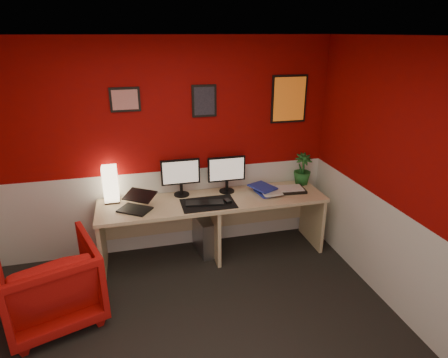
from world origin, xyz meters
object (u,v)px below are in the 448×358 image
(zen_tray, at_px, (290,190))
(pc_tower, at_px, (205,235))
(monitor_left, at_px, (181,172))
(potted_plant, at_px, (303,169))
(laptop, at_px, (134,201))
(armchair, at_px, (50,283))
(monitor_right, at_px, (227,169))
(desk, at_px, (214,228))
(shoji_lamp, at_px, (111,185))

(zen_tray, bearing_deg, pc_tower, 175.22)
(monitor_left, height_order, potted_plant, monitor_left)
(laptop, height_order, potted_plant, potted_plant)
(monitor_left, height_order, armchair, monitor_left)
(monitor_right, height_order, pc_tower, monitor_right)
(zen_tray, relative_size, pc_tower, 0.78)
(zen_tray, bearing_deg, laptop, -177.20)
(desk, bearing_deg, laptop, -175.33)
(laptop, distance_m, pc_tower, 1.02)
(zen_tray, distance_m, armchair, 2.76)
(pc_tower, distance_m, armchair, 1.80)
(monitor_left, distance_m, zen_tray, 1.33)
(armchair, bearing_deg, zen_tray, 176.41)
(zen_tray, height_order, potted_plant, potted_plant)
(monitor_left, relative_size, zen_tray, 1.66)
(shoji_lamp, height_order, monitor_right, monitor_right)
(laptop, bearing_deg, monitor_left, 62.48)
(monitor_left, bearing_deg, desk, -32.54)
(potted_plant, distance_m, pc_tower, 1.46)
(monitor_left, xyz_separation_m, armchair, (-1.35, -0.91, -0.64))
(desk, height_order, zen_tray, zen_tray)
(zen_tray, bearing_deg, monitor_left, 171.31)
(laptop, bearing_deg, potted_plant, 42.45)
(laptop, xyz_separation_m, monitor_left, (0.55, 0.29, 0.18))
(shoji_lamp, bearing_deg, armchair, -121.73)
(monitor_left, bearing_deg, monitor_right, -3.24)
(monitor_left, height_order, monitor_right, same)
(pc_tower, xyz_separation_m, armchair, (-1.61, -0.80, 0.16))
(shoji_lamp, xyz_separation_m, zen_tray, (2.07, -0.21, -0.18))
(desk, distance_m, pc_tower, 0.19)
(shoji_lamp, distance_m, armchair, 1.21)
(zen_tray, bearing_deg, shoji_lamp, 174.32)
(desk, xyz_separation_m, monitor_right, (0.21, 0.18, 0.66))
(potted_plant, bearing_deg, laptop, -172.39)
(monitor_right, bearing_deg, potted_plant, 1.22)
(desk, height_order, shoji_lamp, shoji_lamp)
(armchair, bearing_deg, shoji_lamp, -140.41)
(shoji_lamp, distance_m, potted_plant, 2.31)
(potted_plant, distance_m, armchair, 3.06)
(shoji_lamp, relative_size, zen_tray, 1.14)
(potted_plant, bearing_deg, monitor_right, -178.78)
(laptop, distance_m, armchair, 1.12)
(desk, xyz_separation_m, armchair, (-1.69, -0.69, 0.02))
(monitor_left, height_order, pc_tower, monitor_left)
(monitor_right, relative_size, potted_plant, 1.49)
(desk, bearing_deg, monitor_right, 41.72)
(monitor_right, bearing_deg, pc_tower, -164.66)
(monitor_left, xyz_separation_m, pc_tower, (0.25, -0.11, -0.80))
(monitor_left, bearing_deg, zen_tray, -8.69)
(desk, xyz_separation_m, laptop, (-0.88, -0.07, 0.47))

